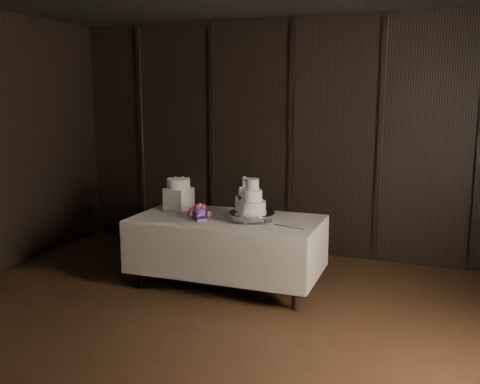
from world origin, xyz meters
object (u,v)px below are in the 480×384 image
Objects in this scene: display_table at (227,249)px; bouquet at (200,212)px; cake_stand at (252,217)px; box_pedestal at (179,199)px; small_cake at (178,183)px; wedding_cake at (249,199)px.

bouquet is (-0.28, -0.08, 0.41)m from display_table.
display_table is 0.49m from cake_stand.
small_cake is (0.00, 0.00, 0.18)m from box_pedestal.
small_cake is (-0.67, 0.19, 0.65)m from display_table.
small_cake reaches higher than cake_stand.
box_pedestal is at bearing 0.00° from small_cake.
display_table is 0.84m from box_pedestal.
small_cake reaches higher than box_pedestal.
bouquet is at bearing -174.77° from cake_stand.
bouquet is at bearing -164.22° from display_table.
box_pedestal is at bearing 145.01° from bouquet.
cake_stand is at bearing 19.34° from wedding_cake.
wedding_cake reaches higher than display_table.
cake_stand is at bearing -13.05° from small_cake.
small_cake is at bearing 155.33° from wedding_cake.
wedding_cake is 0.91× the size of bouquet.
cake_stand is 0.98m from box_pedestal.
bouquet is 1.48× the size of small_cake.
bouquet is (-0.57, -0.05, 0.02)m from cake_stand.
display_table is 5.65× the size of wedding_cake.
display_table is at bearing -16.15° from small_cake.
display_table is at bearing 16.31° from bouquet.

